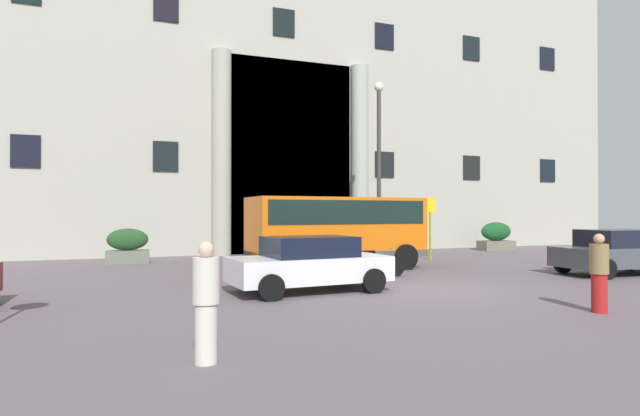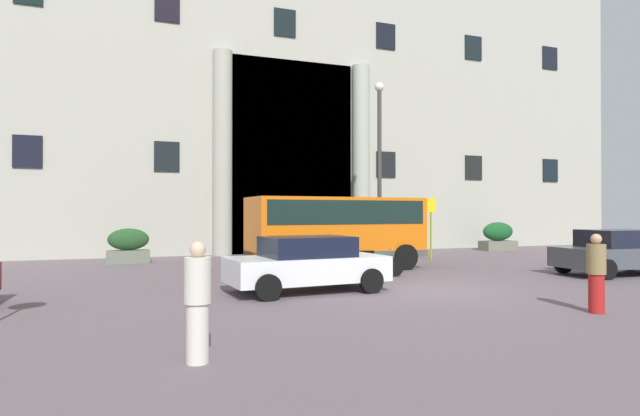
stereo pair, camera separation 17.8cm
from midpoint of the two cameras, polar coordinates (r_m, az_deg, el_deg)
ground_plane at (r=13.73m, az=12.08°, el=-9.21°), size 80.00×64.00×0.12m
office_building_facade at (r=31.00m, az=-6.20°, el=15.22°), size 42.19×9.71×20.85m
orange_minibus at (r=18.35m, az=2.06°, el=-2.01°), size 6.22×2.78×2.55m
bus_stop_sign at (r=22.47m, az=12.45°, el=-1.48°), size 0.44×0.08×2.64m
hedge_planter_far_west at (r=24.33m, az=4.97°, el=-3.80°), size 2.11×0.85×1.28m
hedge_planter_far_east at (r=21.77m, az=-20.29°, el=-4.03°), size 1.63×0.73×1.39m
hedge_planter_entrance_left at (r=28.98m, az=19.33°, el=-3.03°), size 1.92×0.87×1.50m
parked_sedan_far at (r=19.34m, az=30.47°, el=-4.22°), size 4.20×2.16×1.46m
parked_sedan_second at (r=13.18m, az=-1.09°, el=-6.16°), size 4.13×2.28×1.41m
scooter_by_planter at (r=16.26m, az=5.88°, el=-6.01°), size 2.03×0.73×0.89m
motorcycle_far_end at (r=15.33m, az=-4.80°, el=-6.36°), size 1.94×0.55×0.89m
pedestrian_child_trailing at (r=11.83m, az=28.73°, el=-6.38°), size 0.36×0.36×1.59m
pedestrian_man_crossing at (r=7.18m, az=-12.74°, el=-10.14°), size 0.36×0.36×1.64m
lamppost_plaza_centre at (r=22.39m, az=6.85°, el=5.73°), size 0.40×0.40×7.65m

